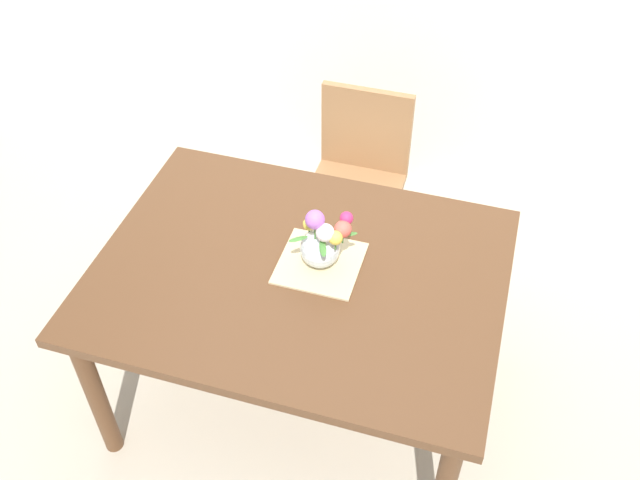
{
  "coord_description": "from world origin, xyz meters",
  "views": [
    {
      "loc": [
        0.58,
        -1.65,
        2.6
      ],
      "look_at": [
        0.06,
        0.05,
        0.87
      ],
      "focal_mm": 40.04,
      "sensor_mm": 36.0,
      "label": 1
    }
  ],
  "objects": [
    {
      "name": "dining_table",
      "position": [
        0.0,
        0.0,
        0.66
      ],
      "size": [
        1.46,
        1.09,
        0.75
      ],
      "color": "brown",
      "rests_on": "ground_plane"
    },
    {
      "name": "chair_far",
      "position": [
        -0.0,
        0.89,
        0.52
      ],
      "size": [
        0.42,
        0.42,
        0.9
      ],
      "rotation": [
        0.0,
        0.0,
        3.14
      ],
      "color": "#9E7047",
      "rests_on": "ground_plane"
    },
    {
      "name": "placemat",
      "position": [
        0.06,
        0.05,
        0.76
      ],
      "size": [
        0.29,
        0.29,
        0.01
      ],
      "primitive_type": "cube",
      "color": "#CCB789",
      "rests_on": "dining_table"
    },
    {
      "name": "ground_plane",
      "position": [
        0.0,
        0.0,
        0.0
      ],
      "size": [
        12.0,
        12.0,
        0.0
      ],
      "primitive_type": "plane",
      "color": "#B7AD99"
    },
    {
      "name": "flower_vase",
      "position": [
        0.07,
        0.05,
        0.87
      ],
      "size": [
        0.22,
        0.18,
        0.26
      ],
      "color": "silver",
      "rests_on": "placemat"
    }
  ]
}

